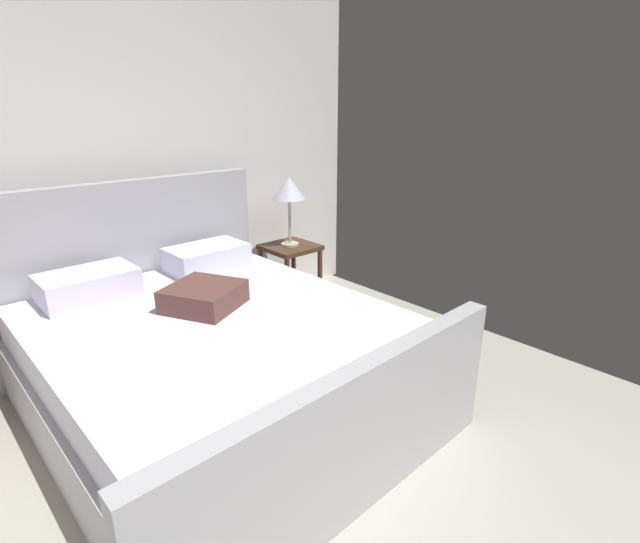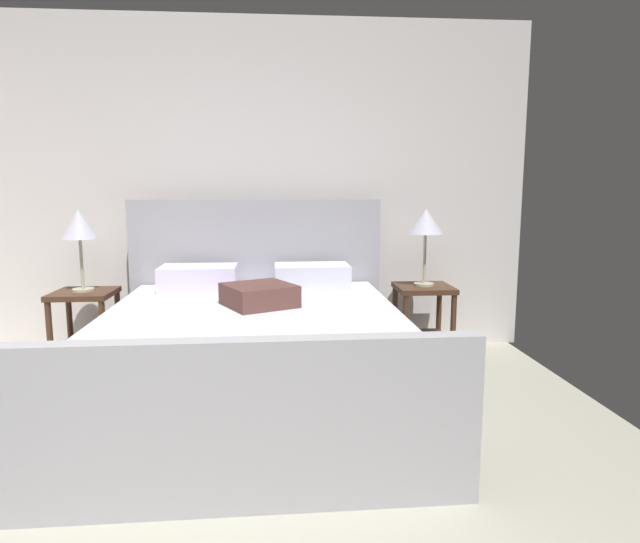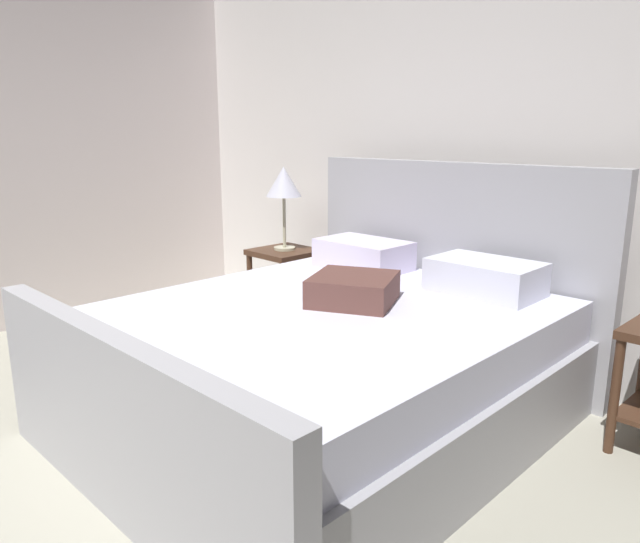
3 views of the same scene
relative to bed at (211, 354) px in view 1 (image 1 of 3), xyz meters
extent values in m
cube|color=silver|center=(-0.25, 1.31, 1.02)|extent=(5.04, 0.12, 2.75)
cube|color=#A5A4AB|center=(0.00, -0.06, -0.15)|extent=(1.92, 2.14, 0.40)
cube|color=#A5A4AB|center=(-0.02, 1.05, 0.29)|extent=(2.01, 0.13, 1.29)
cube|color=#A5A4AB|center=(0.02, -1.17, 0.02)|extent=(2.01, 0.13, 0.75)
cube|color=silver|center=(0.00, -0.06, 0.16)|extent=(1.84, 2.08, 0.22)
cube|color=silver|center=(-0.44, 0.71, 0.36)|extent=(0.57, 0.37, 0.18)
cube|color=silver|center=(0.41, 0.72, 0.36)|extent=(0.57, 0.37, 0.18)
cube|color=brown|center=(0.03, 0.10, 0.34)|extent=(0.54, 0.54, 0.14)
cube|color=#44291A|center=(1.32, 0.87, 0.23)|extent=(0.44, 0.44, 0.04)
cube|color=#44291A|center=(1.32, 0.87, -0.17)|extent=(0.40, 0.40, 0.02)
cylinder|color=#44291A|center=(1.13, 0.68, -0.07)|extent=(0.04, 0.04, 0.56)
cylinder|color=#44291A|center=(1.51, 0.68, -0.07)|extent=(0.04, 0.04, 0.56)
cylinder|color=#44291A|center=(1.13, 1.06, -0.07)|extent=(0.04, 0.04, 0.56)
cylinder|color=#44291A|center=(1.51, 1.06, -0.07)|extent=(0.04, 0.04, 0.56)
cylinder|color=#B7B293|center=(1.32, 0.87, 0.26)|extent=(0.16, 0.16, 0.02)
cylinder|color=#B7B293|center=(1.32, 0.87, 0.47)|extent=(0.02, 0.02, 0.40)
cone|color=silver|center=(1.32, 0.87, 0.76)|extent=(0.28, 0.28, 0.20)
camera|label=1|loc=(-1.23, -2.33, 1.42)|focal=26.49mm
camera|label=2|loc=(0.17, -3.31, 1.00)|focal=30.15mm
camera|label=3|loc=(1.96, -2.04, 1.11)|focal=33.12mm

